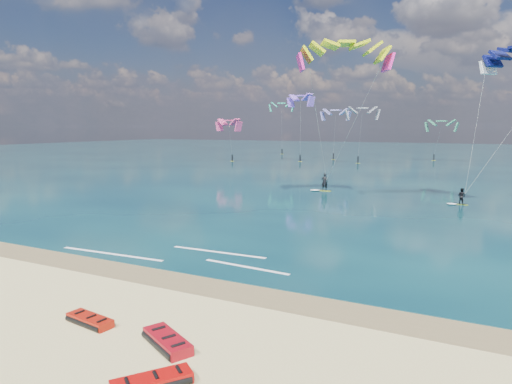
% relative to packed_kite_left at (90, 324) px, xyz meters
% --- Properties ---
extents(ground, '(320.00, 320.00, 0.00)m').
position_rel_packed_kite_left_xyz_m(ground, '(-2.19, 42.50, 0.00)').
color(ground, tan).
rests_on(ground, ground).
extents(wet_sand_strip, '(320.00, 2.40, 0.01)m').
position_rel_packed_kite_left_xyz_m(wet_sand_strip, '(-2.19, 5.50, 0.00)').
color(wet_sand_strip, brown).
rests_on(wet_sand_strip, ground).
extents(sea, '(320.00, 200.00, 0.04)m').
position_rel_packed_kite_left_xyz_m(sea, '(-2.19, 106.50, 0.02)').
color(sea, '#092533').
rests_on(sea, ground).
extents(packed_kite_left, '(2.34, 1.28, 0.36)m').
position_rel_packed_kite_left_xyz_m(packed_kite_left, '(0.00, 0.00, 0.00)').
color(packed_kite_left, '#B11709').
rests_on(packed_kite_left, ground).
extents(packed_kite_mid, '(2.78, 2.20, 0.43)m').
position_rel_packed_kite_left_xyz_m(packed_kite_mid, '(3.72, -0.12, 0.00)').
color(packed_kite_mid, '#9F0B16').
rests_on(packed_kite_mid, ground).
extents(kitesurfer_main, '(11.78, 11.12, 16.72)m').
position_rel_packed_kite_left_xyz_m(kitesurfer_main, '(-1.01, 34.10, 8.56)').
color(kitesurfer_main, '#AFC817').
rests_on(kitesurfer_main, sea).
extents(kitesurfer_far, '(9.43, 5.52, 15.26)m').
position_rel_packed_kite_left_xyz_m(kitesurfer_far, '(13.47, 33.88, 8.17)').
color(kitesurfer_far, '#9FD01F').
rests_on(kitesurfer_far, sea).
extents(shoreline_foam, '(14.36, 3.64, 0.01)m').
position_rel_packed_kite_left_xyz_m(shoreline_foam, '(-2.07, 8.89, 0.04)').
color(shoreline_foam, white).
rests_on(shoreline_foam, ground).
extents(distant_kites, '(70.12, 31.49, 13.47)m').
position_rel_packed_kite_left_xyz_m(distant_kites, '(-12.13, 81.07, 5.60)').
color(distant_kites, orange).
rests_on(distant_kites, ground).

